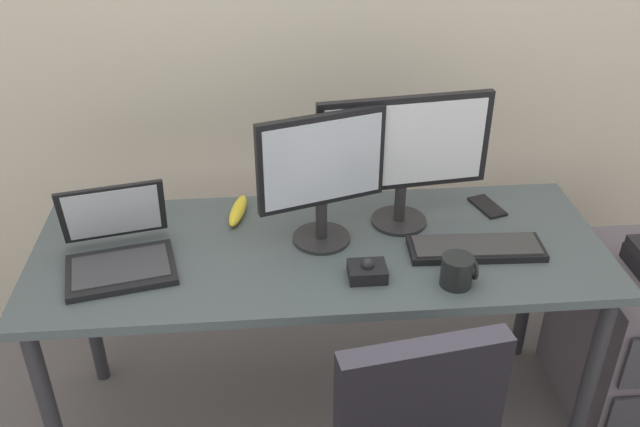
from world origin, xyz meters
The scene contains 11 objects.
ground_plane centered at (0.00, 0.00, 0.00)m, with size 8.00×8.00×0.00m, color #635E60.
desk centered at (0.00, 0.00, 0.66)m, with size 1.77×0.66×0.74m.
file_cabinet centered at (1.11, -0.01, 0.30)m, with size 0.42×0.53×0.60m.
monitor_main centered at (0.27, 0.12, 1.00)m, with size 0.55×0.18×0.44m.
monitor_side centered at (0.01, 0.04, 0.99)m, with size 0.39×0.18×0.42m.
keyboard centered at (0.47, -0.07, 0.76)m, with size 0.42×0.15×0.03m.
laptop centered at (-0.60, -0.03, 0.80)m, with size 0.36×0.35×0.23m.
trackball_mouse centered at (0.12, -0.17, 0.77)m, with size 0.11×0.09×0.07m.
coffee_mug centered at (0.37, -0.22, 0.79)m, with size 0.10×0.09×0.09m.
cell_phone centered at (0.58, 0.19, 0.75)m, with size 0.07×0.14×0.01m, color black.
banana centered at (-0.25, 0.21, 0.76)m, with size 0.19×0.04×0.04m, color yellow.
Camera 1 is at (-0.15, -1.78, 1.95)m, focal length 39.03 mm.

